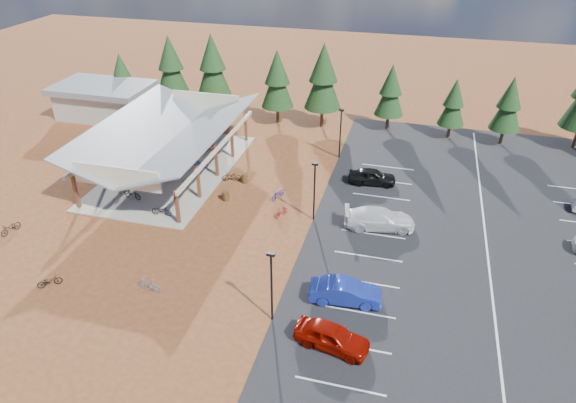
{
  "coord_description": "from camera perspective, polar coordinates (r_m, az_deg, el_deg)",
  "views": [
    {
      "loc": [
        12.08,
        -32.77,
        22.8
      ],
      "look_at": [
        3.01,
        1.32,
        1.77
      ],
      "focal_mm": 32.0,
      "sensor_mm": 36.0,
      "label": 1
    }
  ],
  "objects": [
    {
      "name": "pine_5",
      "position": [
        58.38,
        11.35,
        12.01
      ],
      "size": [
        3.21,
        3.21,
        7.47
      ],
      "color": "#382314",
      "rests_on": "ground"
    },
    {
      "name": "lamp_post_1",
      "position": [
        40.65,
        2.96,
        1.57
      ],
      "size": [
        0.5,
        0.25,
        5.14
      ],
      "color": "black",
      "rests_on": "ground"
    },
    {
      "name": "concrete_pad",
      "position": [
        50.86,
        -12.65,
        3.44
      ],
      "size": [
        10.6,
        18.6,
        0.1
      ],
      "primitive_type": "cube",
      "color": "gray",
      "rests_on": "ground"
    },
    {
      "name": "ground",
      "position": [
        41.71,
        -4.47,
        -2.44
      ],
      "size": [
        140.0,
        140.0,
        0.0
      ],
      "primitive_type": "plane",
      "color": "maroon",
      "rests_on": "ground"
    },
    {
      "name": "bike_8",
      "position": [
        45.72,
        -28.46,
        -2.58
      ],
      "size": [
        0.94,
        1.86,
        0.93
      ],
      "primitive_type": "imported",
      "rotation": [
        0.0,
        0.0,
        -0.19
      ],
      "color": "black",
      "rests_on": "ground"
    },
    {
      "name": "car_0",
      "position": [
        30.91,
        4.9,
        -14.71
      ],
      "size": [
        4.72,
        2.61,
        1.52
      ],
      "primitive_type": "imported",
      "rotation": [
        0.0,
        0.0,
        1.38
      ],
      "color": "#800B02",
      "rests_on": "asphalt_lot"
    },
    {
      "name": "bike_pavilion",
      "position": [
        49.29,
        -13.14,
        7.33
      ],
      "size": [
        11.65,
        19.4,
        4.97
      ],
      "color": "#4F2116",
      "rests_on": "concrete_pad"
    },
    {
      "name": "trash_bin_1",
      "position": [
        47.44,
        -4.83,
        2.58
      ],
      "size": [
        0.6,
        0.6,
        0.9
      ],
      "primitive_type": "cylinder",
      "color": "#463319",
      "rests_on": "ground"
    },
    {
      "name": "pine_1",
      "position": [
        64.68,
        -12.9,
        14.57
      ],
      "size": [
        3.88,
        3.88,
        9.05
      ],
      "color": "#382314",
      "rests_on": "ground"
    },
    {
      "name": "bike_3",
      "position": [
        55.73,
        -12.33,
        6.53
      ],
      "size": [
        1.54,
        0.77,
        0.89
      ],
      "primitive_type": "imported",
      "rotation": [
        0.0,
        0.0,
        1.32
      ],
      "color": "maroon",
      "rests_on": "concrete_pad"
    },
    {
      "name": "bike_13",
      "position": [
        35.83,
        -15.15,
        -8.91
      ],
      "size": [
        1.84,
        0.78,
        1.07
      ],
      "primitive_type": "imported",
      "rotation": [
        0.0,
        0.0,
        4.55
      ],
      "color": "gray",
      "rests_on": "ground"
    },
    {
      "name": "outbuilding",
      "position": [
        65.66,
        -19.76,
        10.56
      ],
      "size": [
        11.0,
        7.0,
        3.9
      ],
      "color": "#ADA593",
      "rests_on": "ground"
    },
    {
      "name": "asphalt_lot",
      "position": [
        42.89,
        21.08,
        -3.62
      ],
      "size": [
        27.0,
        44.0,
        0.04
      ],
      "primitive_type": "cube",
      "color": "black",
      "rests_on": "ground"
    },
    {
      "name": "pine_0",
      "position": [
        68.03,
        -17.99,
        13.32
      ],
      "size": [
        2.83,
        2.83,
        6.59
      ],
      "color": "#382314",
      "rests_on": "ground"
    },
    {
      "name": "bike_6",
      "position": [
        50.65,
        -9.69,
        4.25
      ],
      "size": [
        1.7,
        0.82,
        0.85
      ],
      "primitive_type": "imported",
      "rotation": [
        0.0,
        0.0,
        1.41
      ],
      "color": "navy",
      "rests_on": "concrete_pad"
    },
    {
      "name": "car_4",
      "position": [
        47.55,
        9.33,
        2.77
      ],
      "size": [
        4.44,
        2.16,
        1.46
      ],
      "primitive_type": "imported",
      "rotation": [
        0.0,
        0.0,
        1.67
      ],
      "color": "black",
      "rests_on": "asphalt_lot"
    },
    {
      "name": "bike_16",
      "position": [
        47.87,
        -6.27,
        2.79
      ],
      "size": [
        1.85,
        1.13,
        0.92
      ],
      "primitive_type": "imported",
      "rotation": [
        0.0,
        0.0,
        5.04
      ],
      "color": "black",
      "rests_on": "ground"
    },
    {
      "name": "bike_0",
      "position": [
        46.59,
        -16.93,
        0.87
      ],
      "size": [
        1.94,
        1.05,
        0.97
      ],
      "primitive_type": "imported",
      "rotation": [
        0.0,
        0.0,
        1.34
      ],
      "color": "black",
      "rests_on": "concrete_pad"
    },
    {
      "name": "bike_4",
      "position": [
        43.46,
        -13.88,
        -0.97
      ],
      "size": [
        1.78,
        0.69,
        0.92
      ],
      "primitive_type": "imported",
      "rotation": [
        0.0,
        0.0,
        1.62
      ],
      "color": "black",
      "rests_on": "concrete_pad"
    },
    {
      "name": "car_3",
      "position": [
        41.26,
        10.14,
        -1.88
      ],
      "size": [
        5.88,
        3.24,
        1.61
      ],
      "primitive_type": "imported",
      "rotation": [
        0.0,
        0.0,
        1.75
      ],
      "color": "silver",
      "rests_on": "asphalt_lot"
    },
    {
      "name": "car_1",
      "position": [
        33.84,
        6.4,
        -9.95
      ],
      "size": [
        4.84,
        2.12,
        1.55
      ],
      "primitive_type": "imported",
      "rotation": [
        0.0,
        0.0,
        1.68
      ],
      "color": "navy",
      "rests_on": "asphalt_lot"
    },
    {
      "name": "pine_7",
      "position": [
        58.04,
        23.35,
        9.92
      ],
      "size": [
        3.17,
        3.17,
        7.38
      ],
      "color": "#382314",
      "rests_on": "ground"
    },
    {
      "name": "lamp_post_2",
      "position": [
        51.29,
        5.85,
        7.91
      ],
      "size": [
        0.5,
        0.25,
        5.14
      ],
      "color": "black",
      "rests_on": "ground"
    },
    {
      "name": "bike_1",
      "position": [
        49.85,
        -15.62,
        3.15
      ],
      "size": [
        1.73,
        0.67,
        1.01
      ],
      "primitive_type": "imported",
      "rotation": [
        0.0,
        0.0,
        1.69
      ],
      "color": "gray",
      "rests_on": "concrete_pad"
    },
    {
      "name": "bike_14",
      "position": [
        44.73,
        -1.11,
        0.87
      ],
      "size": [
        1.17,
        1.93,
        0.96
      ],
      "primitive_type": "imported",
      "rotation": [
        0.0,
        0.0,
        -0.31
      ],
      "color": "navy",
      "rests_on": "ground"
    },
    {
      "name": "pine_4",
      "position": [
        57.81,
        3.94,
        13.67
      ],
      "size": [
        4.1,
        4.1,
        9.55
      ],
      "color": "#382314",
      "rests_on": "ground"
    },
    {
      "name": "bike_12",
      "position": [
        38.62,
        -24.99,
        -8.02
      ],
      "size": [
        1.59,
        1.46,
        0.84
      ],
      "primitive_type": "imported",
      "rotation": [
        0.0,
        0.0,
        2.27
      ],
      "color": "black",
      "rests_on": "ground"
    },
    {
      "name": "bike_15",
      "position": [
        42.23,
        -0.75,
        -1.13
      ],
      "size": [
        1.03,
        1.58,
        0.93
      ],
      "primitive_type": "imported",
      "rotation": [
        0.0,
        0.0,
        2.72
      ],
      "color": "maroon",
      "rests_on": "ground"
    },
    {
      "name": "bike_7",
      "position": [
        53.35,
        -8.65,
        5.92
      ],
      "size": [
        1.93,
        1.07,
        1.12
      ],
      "primitive_type": "imported",
      "rotation": [
        0.0,
        0.0,
        1.26
      ],
      "color": "maroon",
      "rests_on": "concrete_pad"
    },
    {
      "name": "bike_2",
      "position": [
        54.66,
        -13.4,
        5.93
      ],
      "size": [
        1.78,
        0.66,
        0.93
      ],
      "primitive_type": "imported",
      "rotation": [
        0.0,
        0.0,
        1.54
      ],
      "color": "#112A9B",
      "rests_on": "concrete_pad"
    },
    {
      "name": "lamp_post_0",
      "position": [
        31.01,
        -1.85,
        -8.95
      ],
      "size": [
        0.5,
        0.25,
        5.14
      ],
      "color": "black",
      "rests_on": "ground"
    },
    {
      "name": "pine_3",
      "position": [
        58.88,
        -1.2,
        13.43
      ],
      "size": [
        3.67,
        3.67,
        8.54
      ],
      "color": "#382314",
      "rests_on": "ground"
    },
    {
      "name": "bike_5",
      "position": [
        48.05,
        -12.22,
        2.51
      ],
      "size": [
        1.67,
        0.9,
        0.97
      ],
      "primitive_type": "imported",
      "rotation": [
        0.0,
        0.0,
        1.28
      ],
      "color": "gray",
      "rests_on": "concrete_pad"
    },
    {
      "name": "pine_6",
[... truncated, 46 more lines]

